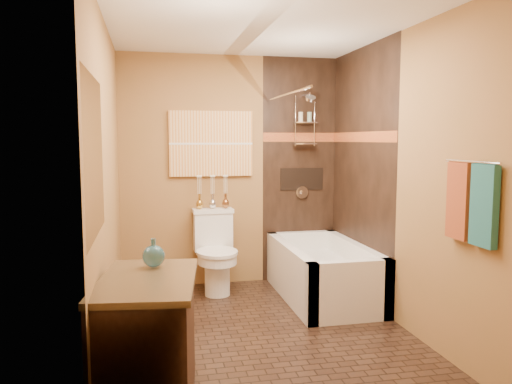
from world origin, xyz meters
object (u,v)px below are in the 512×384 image
object	(u,v)px
vanity	(147,343)
toilet	(215,251)
bathtub	(323,276)
sunset_painting	(211,144)

from	to	relation	value
vanity	toilet	bearing A→B (deg)	79.90
vanity	bathtub	bearing A→B (deg)	52.93
sunset_painting	toilet	xyz separation A→B (m)	(-0.00, -0.28, -1.12)
sunset_painting	bathtub	bearing A→B (deg)	-35.22
sunset_painting	toilet	bearing A→B (deg)	-90.00
bathtub	toilet	bearing A→B (deg)	156.42
sunset_painting	vanity	xyz separation A→B (m)	(-0.70, -2.48, -1.15)
sunset_painting	bathtub	distance (m)	1.83
bathtub	toilet	world-z (taller)	toilet
toilet	sunset_painting	bearing A→B (deg)	88.44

